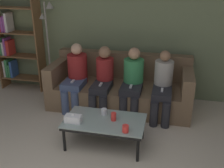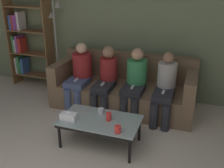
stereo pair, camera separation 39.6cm
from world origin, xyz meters
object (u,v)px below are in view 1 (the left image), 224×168
coffee_table (105,123)px  cup_near_right (114,117)px  cup_far_center (104,112)px  seated_person_left_end (76,74)px  seated_person_right_end (163,84)px  seated_person_mid_left (103,78)px  tissue_box (73,119)px  standing_lamp (49,40)px  couch (120,88)px  seated_person_mid_right (133,80)px  bookshelf (14,45)px  cup_near_left (125,129)px

coffee_table → cup_near_right: size_ratio=9.62×
cup_far_center → seated_person_left_end: size_ratio=0.08×
seated_person_left_end → seated_person_right_end: 1.50m
seated_person_left_end → seated_person_mid_left: size_ratio=1.02×
tissue_box → standing_lamp: standing_lamp is taller
couch → seated_person_mid_right: bearing=-41.5°
seated_person_mid_right → seated_person_right_end: size_ratio=1.02×
bookshelf → seated_person_mid_right: (2.48, -0.54, -0.32)m
cup_near_left → seated_person_right_end: bearing=72.5°
couch → coffee_table: bearing=-88.5°
seated_person_right_end → cup_near_right: bearing=-121.0°
seated_person_mid_left → standing_lamp: bearing=159.7°
bookshelf → standing_lamp: bearing=-9.7°
seated_person_left_end → seated_person_mid_right: bearing=-0.2°
cup_near_left → seated_person_right_end: seated_person_right_end is taller
cup_near_left → seated_person_left_end: (-1.11, 1.27, 0.17)m
cup_near_right → seated_person_mid_right: size_ratio=0.10×
cup_far_center → seated_person_mid_right: bearing=73.6°
couch → seated_person_left_end: 0.83m
coffee_table → bookshelf: bearing=145.1°
coffee_table → cup_far_center: cup_far_center is taller
standing_lamp → seated_person_left_end: (0.65, -0.39, -0.49)m
couch → cup_far_center: 1.12m
seated_person_left_end → seated_person_mid_right: seated_person_left_end is taller
couch → cup_near_right: size_ratio=21.75×
cup_far_center → seated_person_left_end: (-0.73, 0.90, 0.17)m
cup_near_right → standing_lamp: standing_lamp is taller
coffee_table → seated_person_mid_right: size_ratio=0.98×
cup_far_center → bookshelf: (-2.22, 1.43, 0.48)m
cup_near_left → bookshelf: size_ratio=0.05×
cup_far_center → seated_person_mid_left: (-0.24, 0.86, 0.15)m
seated_person_mid_left → seated_person_left_end: bearing=176.3°
couch → cup_near_right: bearing=-83.0°
standing_lamp → coffee_table: bearing=-45.2°
couch → cup_near_left: couch is taller
cup_near_left → cup_far_center: cup_near_left is taller
standing_lamp → seated_person_mid_right: bearing=-13.6°
cup_near_right → seated_person_left_end: size_ratio=0.10×
cup_near_right → seated_person_mid_right: (0.10, 1.02, 0.15)m
coffee_table → seated_person_mid_left: bearing=105.6°
coffee_table → seated_person_mid_left: (-0.28, 1.01, 0.23)m
cup_near_right → seated_person_mid_right: 1.04m
coffee_table → cup_near_right: cup_near_right is taller
bookshelf → cup_far_center: bearing=-32.9°
seated_person_right_end → seated_person_mid_right: bearing=176.4°
standing_lamp → seated_person_mid_left: size_ratio=1.61×
cup_near_right → seated_person_mid_left: bearing=112.0°
standing_lamp → seated_person_right_end: standing_lamp is taller
cup_near_right → seated_person_mid_left: (-0.40, 0.99, 0.14)m
seated_person_mid_left → seated_person_mid_right: 0.50m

